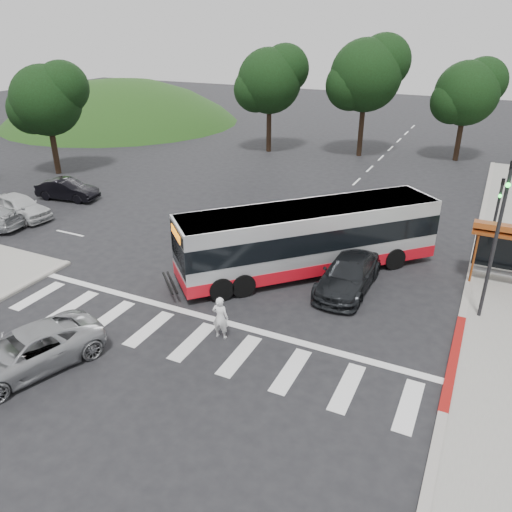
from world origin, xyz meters
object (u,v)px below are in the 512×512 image
Objects in this scene: pedestrian at (220,318)px; dark_sedan at (349,273)px; silver_suv_south at (27,351)px; transit_bus at (309,240)px.

pedestrian reaches higher than dark_sedan.
silver_suv_south is (-8.31, -10.39, -0.03)m from dark_sedan.
dark_sedan reaches higher than silver_suv_south.
dark_sedan is at bearing 70.80° from silver_suv_south.
pedestrian is 6.72m from dark_sedan.
pedestrian is 6.77m from silver_suv_south.
silver_suv_south is at bearing 36.81° from pedestrian.
transit_bus is 12.82m from silver_suv_south.
silver_suv_south is at bearing -127.90° from dark_sedan.
dark_sedan is (2.24, -0.87, -0.87)m from transit_bus.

